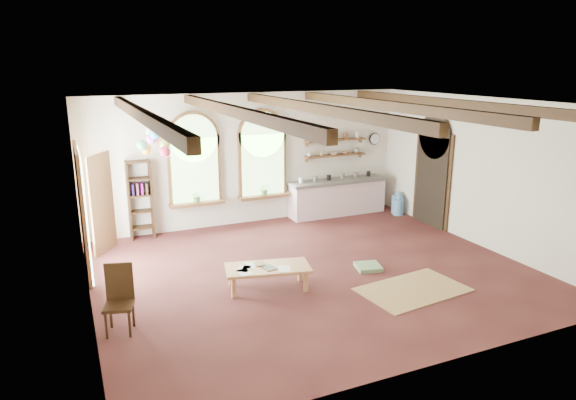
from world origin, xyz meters
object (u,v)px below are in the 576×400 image
kitchen_counter (337,197)px  side_chair (120,313)px  balloon_cluster (157,142)px  coffee_table (268,269)px

kitchen_counter → side_chair: 7.23m
balloon_cluster → kitchen_counter: bearing=10.8°
kitchen_counter → balloon_cluster: 5.14m
coffee_table → balloon_cluster: bearing=116.1°
coffee_table → balloon_cluster: size_ratio=1.39×
kitchen_counter → side_chair: size_ratio=2.60×
coffee_table → side_chair: side_chair is taller
side_chair → kitchen_counter: bearing=34.7°
kitchen_counter → coffee_table: size_ratio=1.69×
kitchen_counter → side_chair: side_chair is taller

